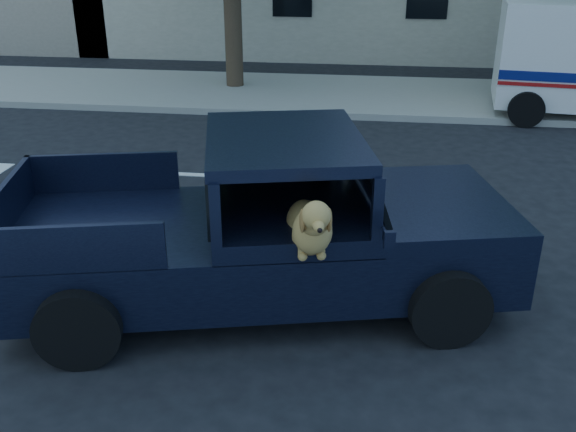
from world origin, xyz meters
name	(u,v)px	position (x,y,z in m)	size (l,w,h in m)	color
ground	(402,290)	(0.00, 0.00, 0.00)	(120.00, 120.00, 0.00)	black
far_sidewalk	(391,96)	(0.00, 9.20, 0.07)	(60.00, 4.00, 0.15)	gray
lane_stripes	(521,190)	(2.00, 3.40, 0.01)	(21.60, 0.14, 0.01)	silver
pickup_truck	(254,248)	(-1.68, -0.42, 0.65)	(5.70, 3.32, 1.92)	black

